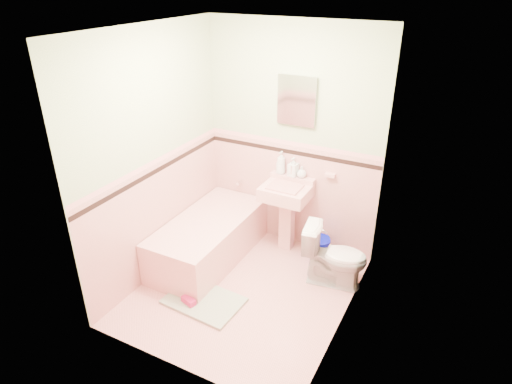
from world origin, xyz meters
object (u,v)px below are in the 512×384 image
at_px(sink, 285,219).
at_px(shoe, 189,301).
at_px(bathtub, 209,240).
at_px(soap_bottle_mid, 293,167).
at_px(medicine_cabinet, 297,101).
at_px(toilet, 335,256).
at_px(soap_bottle_left, 281,163).
at_px(soap_bottle_right, 302,172).
at_px(bucket, 319,248).

relative_size(sink, shoe, 5.36).
bearing_deg(shoe, bathtub, 125.54).
xyz_separation_m(sink, soap_bottle_mid, (0.00, 0.18, 0.57)).
bearing_deg(medicine_cabinet, shoe, -105.30).
height_order(bathtub, toilet, toilet).
xyz_separation_m(soap_bottle_left, soap_bottle_mid, (0.15, 0.00, -0.02)).
bearing_deg(sink, medicine_cabinet, 90.00).
height_order(soap_bottle_left, soap_bottle_right, soap_bottle_left).
bearing_deg(soap_bottle_mid, bathtub, -133.89).
bearing_deg(sink, bathtub, -142.07).
bearing_deg(bathtub, soap_bottle_mid, 46.11).
distance_m(sink, bucket, 0.50).
bearing_deg(soap_bottle_mid, toilet, -36.01).
distance_m(bathtub, shoe, 0.84).
xyz_separation_m(medicine_cabinet, soap_bottle_left, (-0.15, -0.03, -0.71)).
bearing_deg(bucket, medicine_cabinet, 156.19).
bearing_deg(toilet, shoe, 122.69).
bearing_deg(sink, toilet, -25.01).
height_order(bathtub, medicine_cabinet, medicine_cabinet).
xyz_separation_m(soap_bottle_right, toilet, (0.60, -0.51, -0.60)).
relative_size(bathtub, soap_bottle_left, 5.80).
bearing_deg(medicine_cabinet, bucket, -23.81).
bearing_deg(bathtub, soap_bottle_left, 53.10).
relative_size(sink, soap_bottle_mid, 3.74).
xyz_separation_m(medicine_cabinet, toilet, (0.70, -0.54, -1.38)).
relative_size(medicine_cabinet, shoe, 3.38).
xyz_separation_m(sink, toilet, (0.70, -0.33, -0.08)).
relative_size(sink, soap_bottle_left, 3.12).
relative_size(sink, bucket, 3.29).
bearing_deg(toilet, medicine_cabinet, 43.79).
xyz_separation_m(toilet, shoe, (-1.12, -0.99, -0.27)).
distance_m(soap_bottle_left, shoe, 1.78).
xyz_separation_m(sink, soap_bottle_right, (0.10, 0.18, 0.52)).
height_order(soap_bottle_mid, soap_bottle_right, soap_bottle_mid).
height_order(bathtub, soap_bottle_left, soap_bottle_left).
bearing_deg(shoe, soap_bottle_mid, 91.19).
relative_size(medicine_cabinet, toilet, 0.78).
bearing_deg(bucket, toilet, -51.28).
height_order(bathtub, sink, sink).
xyz_separation_m(bathtub, shoe, (0.26, -0.78, -0.17)).
bearing_deg(bathtub, shoe, -71.36).
bearing_deg(shoe, bucket, 74.96).
relative_size(medicine_cabinet, soap_bottle_mid, 2.36).
bearing_deg(soap_bottle_right, sink, -119.68).
xyz_separation_m(bathtub, soap_bottle_left, (0.53, 0.71, 0.77)).
distance_m(medicine_cabinet, shoe, 2.28).
relative_size(soap_bottle_left, bucket, 1.05).
bearing_deg(soap_bottle_right, toilet, -40.30).
distance_m(medicine_cabinet, soap_bottle_left, 0.72).
distance_m(soap_bottle_right, shoe, 1.80).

